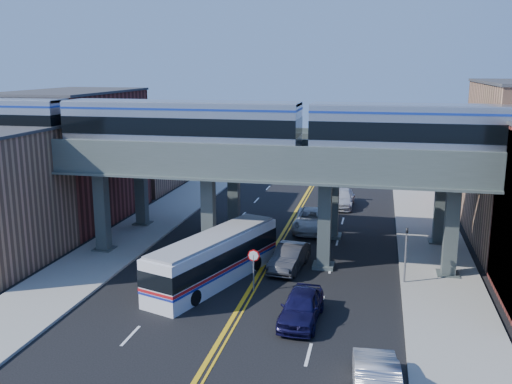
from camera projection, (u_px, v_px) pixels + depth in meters
The scene contains 18 objects.
ground at pixel (237, 311), 31.56m from camera, with size 120.00×120.00×0.00m, color black.
sidewalk_west at pixel (123, 242), 43.46m from camera, with size 5.00×70.00×0.16m, color gray.
sidewalk_east at pixel (437, 264), 38.69m from camera, with size 5.00×70.00×0.16m, color gray.
building_west_b at pixel (75, 157), 49.45m from camera, with size 8.00×14.00×11.00m, color maroon.
building_west_c at pixel (137, 152), 62.17m from camera, with size 8.00×10.00×8.00m, color #A37054.
building_east_c at pixel (498, 159), 54.38m from camera, with size 8.00×10.00×9.00m, color maroon.
mural_panel at pixel (510, 225), 31.31m from camera, with size 0.10×9.50×9.50m, color teal.
elevated_viaduct_near at pixel (265, 171), 37.77m from camera, with size 52.00×3.60×7.40m.
elevated_viaduct_far at pixel (283, 155), 44.44m from camera, with size 52.00×3.60×7.40m.
transit_train at pixel (181, 125), 38.34m from camera, with size 49.58×3.11×3.63m.
stop_sign at pixel (254, 263), 33.97m from camera, with size 0.76×0.09×2.63m.
traffic_signal at pixel (406, 249), 34.87m from camera, with size 0.15×0.18×4.10m.
transit_bus at pixel (215, 259), 35.54m from camera, with size 6.00×11.46×2.90m.
car_lane_a at pixel (301, 306), 30.13m from camera, with size 1.98×4.93×1.68m, color #100E34.
car_lane_b at pixel (289, 257), 37.93m from camera, with size 1.73×4.95×1.63m, color #2A292C.
car_lane_c at pixel (312, 220), 46.84m from camera, with size 2.82×6.11×1.70m, color silver.
car_lane_d at pixel (342, 198), 54.59m from camera, with size 2.25×5.54×1.61m, color silver.
car_parked_curb at pixel (376, 380), 23.09m from camera, with size 1.82×5.22×1.72m, color #99989C.
Camera 1 is at (7.29, -28.45, 13.36)m, focal length 40.00 mm.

